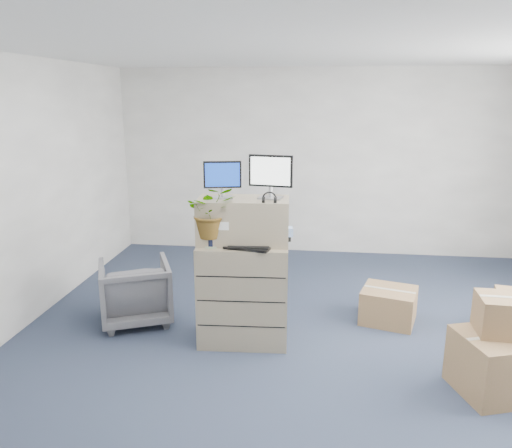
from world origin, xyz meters
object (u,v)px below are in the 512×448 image
at_px(monitor_right, 271,174).
at_px(potted_plant, 211,218).
at_px(monitor_left, 222,178).
at_px(filing_cabinet_lower, 243,293).
at_px(keyboard, 248,247).
at_px(water_bottle, 251,229).
at_px(office_chair, 135,289).

bearing_deg(monitor_right, potted_plant, -152.81).
relative_size(monitor_left, potted_plant, 0.58).
bearing_deg(potted_plant, monitor_right, 18.11).
distance_m(filing_cabinet_lower, potted_plant, 0.83).
distance_m(filing_cabinet_lower, keyboard, 0.54).
bearing_deg(monitor_left, water_bottle, -3.75).
height_order(filing_cabinet_lower, monitor_right, monitor_right).
relative_size(monitor_right, water_bottle, 1.61).
distance_m(keyboard, potted_plant, 0.43).
bearing_deg(monitor_right, filing_cabinet_lower, -154.94).
xyz_separation_m(monitor_right, potted_plant, (-0.54, -0.18, -0.40)).
bearing_deg(water_bottle, office_chair, 170.87).
bearing_deg(water_bottle, monitor_right, -2.47).
height_order(keyboard, water_bottle, water_bottle).
bearing_deg(filing_cabinet_lower, keyboard, -70.58).
relative_size(monitor_left, keyboard, 0.83).
bearing_deg(office_chair, monitor_right, 147.92).
distance_m(monitor_left, keyboard, 0.70).
distance_m(monitor_right, water_bottle, 0.57).
bearing_deg(office_chair, filing_cabinet_lower, 142.98).
bearing_deg(office_chair, water_bottle, 147.08).
bearing_deg(monitor_right, keyboard, -120.88).
bearing_deg(monitor_left, keyboard, -48.64).
bearing_deg(keyboard, water_bottle, 101.86).
bearing_deg(water_bottle, keyboard, -90.06).
bearing_deg(filing_cabinet_lower, monitor_left, 164.98).
relative_size(filing_cabinet_lower, potted_plant, 1.67).
distance_m(keyboard, office_chair, 1.51).
distance_m(monitor_left, monitor_right, 0.46).
xyz_separation_m(monitor_right, office_chair, (-1.48, 0.22, -1.31)).
relative_size(filing_cabinet_lower, monitor_left, 2.85).
relative_size(filing_cabinet_lower, office_chair, 1.36).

